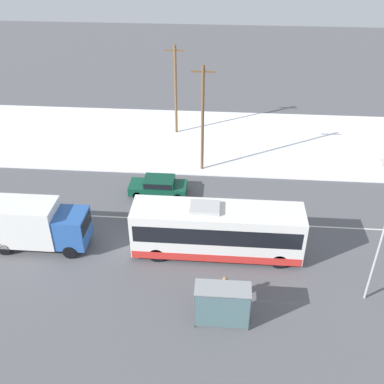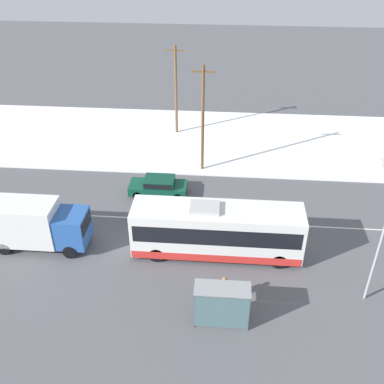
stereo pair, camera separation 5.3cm
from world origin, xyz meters
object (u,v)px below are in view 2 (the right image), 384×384
(city_bus, at_px, (217,231))
(pedestrian_at_stop, at_px, (224,287))
(streetlamp, at_px, (382,224))
(utility_pole_snowlot, at_px, (176,89))
(bus_shelter, at_px, (222,302))
(utility_pole_roadside, at_px, (203,119))
(box_truck, at_px, (33,223))
(sedan_car, at_px, (159,186))

(city_bus, relative_size, pedestrian_at_stop, 5.74)
(streetlamp, relative_size, utility_pole_snowlot, 0.92)
(bus_shelter, relative_size, streetlamp, 0.37)
(pedestrian_at_stop, xyz_separation_m, bus_shelter, (-0.11, -1.66, 0.55))
(pedestrian_at_stop, distance_m, utility_pole_roadside, 15.20)
(box_truck, height_order, pedestrian_at_stop, box_truck)
(utility_pole_snowlot, bearing_deg, utility_pole_roadside, -67.26)
(sedan_car, bearing_deg, pedestrian_at_stop, 116.05)
(utility_pole_roadside, bearing_deg, city_bus, -81.52)
(city_bus, distance_m, box_truck, 11.69)
(box_truck, bearing_deg, city_bus, 1.22)
(box_truck, bearing_deg, pedestrian_at_stop, -17.85)
(pedestrian_at_stop, xyz_separation_m, streetlamp, (7.97, 1.38, 3.75))
(city_bus, relative_size, utility_pole_snowlot, 1.25)
(box_truck, xyz_separation_m, bus_shelter, (12.16, -5.61, -0.09))
(pedestrian_at_stop, distance_m, utility_pole_snowlot, 22.35)
(sedan_car, height_order, utility_pole_roadside, utility_pole_roadside)
(utility_pole_roadside, bearing_deg, pedestrian_at_stop, -81.71)
(bus_shelter, bearing_deg, utility_pole_snowlot, 101.96)
(pedestrian_at_stop, bearing_deg, sedan_car, 116.05)
(pedestrian_at_stop, xyz_separation_m, utility_pole_snowlot, (-5.02, 21.53, 3.28))
(box_truck, relative_size, utility_pole_roadside, 0.75)
(box_truck, distance_m, utility_pole_snowlot, 19.19)
(box_truck, relative_size, utility_pole_snowlot, 0.79)
(city_bus, bearing_deg, streetlamp, -18.23)
(sedan_car, distance_m, bus_shelter, 13.36)
(sedan_car, xyz_separation_m, bus_shelter, (5.10, -12.31, 0.91))
(streetlamp, relative_size, utility_pole_roadside, 0.88)
(sedan_car, bearing_deg, box_truck, 43.48)
(utility_pole_snowlot, bearing_deg, box_truck, -112.41)
(bus_shelter, distance_m, utility_pole_roadside, 16.68)
(sedan_car, distance_m, utility_pole_snowlot, 11.47)
(utility_pole_roadside, bearing_deg, bus_shelter, -82.92)
(box_truck, distance_m, sedan_car, 9.79)
(box_truck, relative_size, bus_shelter, 2.29)
(box_truck, height_order, utility_pole_snowlot, utility_pole_snowlot)
(city_bus, relative_size, sedan_car, 2.42)
(pedestrian_at_stop, height_order, utility_pole_roadside, utility_pole_roadside)
(pedestrian_at_stop, height_order, streetlamp, streetlamp)
(pedestrian_at_stop, relative_size, streetlamp, 0.24)
(pedestrian_at_stop, height_order, utility_pole_snowlot, utility_pole_snowlot)
(bus_shelter, relative_size, utility_pole_roadside, 0.33)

